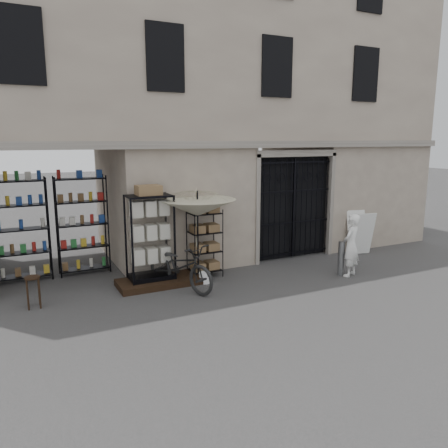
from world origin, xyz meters
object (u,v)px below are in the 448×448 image
wooden_stool (33,291)px  white_bucket (205,278)px  wire_rack (205,243)px  market_umbrella (197,203)px  bicycle (181,288)px  shopkeeper (349,275)px  easel_sign (360,233)px  steel_bollard (341,258)px  display_cabinet (150,242)px

wooden_stool → white_bucket: bearing=-1.6°
wire_rack → market_umbrella: size_ratio=0.65×
white_bucket → wire_rack: bearing=65.7°
bicycle → shopkeeper: bicycle is taller
easel_sign → steel_bollard: bearing=-132.2°
shopkeeper → easel_sign: size_ratio=1.25×
market_umbrella → easel_sign: (5.29, 0.14, -1.24)m
wooden_stool → steel_bollard: 7.16m
display_cabinet → white_bucket: (1.18, -0.42, -0.91)m
easel_sign → bicycle: bearing=-162.7°
bicycle → wooden_stool: size_ratio=3.13×
market_umbrella → easel_sign: bearing=1.5°
wire_rack → shopkeeper: size_ratio=1.08×
wire_rack → steel_bollard: size_ratio=1.96×
display_cabinet → wire_rack: 1.43m
market_umbrella → easel_sign: 5.44m
shopkeeper → white_bucket: bearing=-43.5°
wire_rack → steel_bollard: wire_rack is taller
market_umbrella → bicycle: 2.04m
wire_rack → easel_sign: (5.02, -0.07, -0.19)m
bicycle → easel_sign: (5.92, 0.56, 0.65)m
display_cabinet → easel_sign: display_cabinet is taller
shopkeeper → easel_sign: bearing=-165.0°
market_umbrella → steel_bollard: (3.37, -1.25, -1.46)m
market_umbrella → shopkeeper: size_ratio=1.67×
wire_rack → bicycle: wire_rack is taller
white_bucket → shopkeeper: white_bucket is taller
steel_bollard → bicycle: bearing=168.3°
bicycle → easel_sign: bearing=-17.0°
bicycle → easel_sign: easel_sign is taller
display_cabinet → steel_bollard: bearing=-19.0°
wooden_stool → shopkeeper: wooden_stool is taller
display_cabinet → easel_sign: size_ratio=1.72×
bicycle → steel_bollard: 4.10m
wire_rack → bicycle: bearing=-142.7°
bicycle → easel_sign: 5.98m
market_umbrella → wooden_stool: 4.03m
wire_rack → bicycle: 1.38m
easel_sign → shopkeeper: bearing=-126.9°
bicycle → steel_bollard: (3.99, -0.83, 0.44)m
market_umbrella → shopkeeper: 4.25m
wire_rack → wooden_stool: bearing=-172.4°
wire_rack → steel_bollard: 3.45m
display_cabinet → shopkeeper: (4.69, -1.52, -1.04)m
wire_rack → easel_sign: 5.03m
wooden_stool → easel_sign: size_ratio=0.52×
wooden_stool → steel_bollard: steel_bollard is taller
steel_bollard → easel_sign: bearing=35.9°
display_cabinet → easel_sign: (6.44, 0.01, -0.39)m
white_bucket → wooden_stool: size_ratio=0.41×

